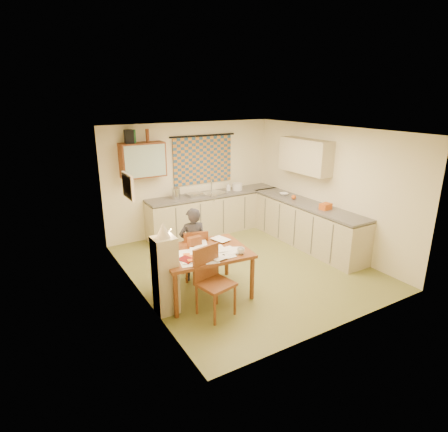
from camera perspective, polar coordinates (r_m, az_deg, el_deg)
floor at (r=7.09m, az=3.21°, el=-7.73°), size 4.00×4.50×0.02m
ceiling at (r=6.41m, az=3.62°, el=13.02°), size 4.00×4.50×0.02m
wall_back at (r=8.55m, az=-5.10°, el=5.69°), size 4.00×0.02×2.50m
wall_front at (r=5.03m, az=17.93°, el=-4.08°), size 4.00×0.02×2.50m
wall_left at (r=5.80m, az=-13.32°, el=-0.71°), size 0.02×4.50×2.50m
wall_right at (r=7.90m, az=15.63°, el=4.08°), size 0.02×4.50×2.50m
window_blind at (r=8.57m, az=-3.23°, el=8.49°), size 1.45×0.03×1.05m
curtain_rod at (r=8.47m, az=-3.23°, el=12.14°), size 1.60×0.04×0.04m
wall_cabinet at (r=7.86m, az=-12.29°, el=8.35°), size 0.90×0.34×0.70m
wall_cabinet_glass at (r=7.70m, az=-11.87°, el=8.19°), size 0.84×0.02×0.64m
upper_cabinet_right at (r=8.05m, az=12.27°, el=8.94°), size 0.34×1.30×0.70m
framed_print at (r=6.06m, az=-14.42°, el=4.44°), size 0.04×0.50×0.40m
print_canvas at (r=6.07m, az=-14.20°, el=4.47°), size 0.01×0.42×0.32m
counter_back at (r=8.71m, az=-1.10°, el=0.56°), size 3.30×0.62×0.92m
counter_right at (r=8.09m, az=12.34°, el=-1.26°), size 0.62×2.95×0.92m
stove at (r=7.36m, az=18.39°, el=-4.02°), size 0.54×0.54×0.84m
sink at (r=8.55m, az=-1.56°, el=3.22°), size 0.68×0.62×0.10m
tap at (r=8.68m, az=-1.91°, el=4.66°), size 0.03×0.03×0.28m
dish_rack at (r=8.32m, az=-4.50°, el=3.24°), size 0.36×0.31×0.06m
kettle at (r=8.12m, az=-7.34°, el=3.43°), size 0.19×0.19×0.24m
mixing_bowl at (r=8.84m, az=2.03°, el=4.50°), size 0.25×0.25×0.16m
soap_bottle at (r=8.76m, az=0.64°, el=4.50°), size 0.13×0.13×0.19m
bowl at (r=8.49m, az=9.11°, el=3.32°), size 0.29×0.29×0.05m
orange_bag at (r=7.58m, az=15.22°, el=1.41°), size 0.24×0.19×0.12m
fruit_orange at (r=8.17m, az=10.57°, el=2.85°), size 0.10×0.10×0.10m
speaker at (r=7.72m, az=-14.29°, el=11.65°), size 0.18×0.22×0.26m
bottle_green at (r=7.75m, az=-13.54°, el=11.73°), size 0.09×0.09×0.26m
bottle_brown at (r=7.84m, az=-11.60°, el=11.92°), size 0.08×0.08×0.26m
dining_table at (r=6.01m, az=-3.07°, el=-8.56°), size 1.45×1.15×0.75m
chair_far at (r=6.57m, az=-4.45°, el=-7.11°), size 0.51×0.51×0.91m
chair_near at (r=5.52m, az=-1.41°, el=-11.87°), size 0.55×0.55×1.01m
person at (r=6.37m, az=-4.73°, el=-4.35°), size 0.59×0.49×1.29m
shelf_stand at (r=5.51m, az=-8.91°, el=-8.95°), size 0.32×0.30×1.18m
lampshade at (r=5.23m, az=-9.28°, el=-2.12°), size 0.20×0.20×0.22m
letter_rack at (r=6.00m, az=-4.50°, el=-3.90°), size 0.23×0.12×0.16m
mug at (r=5.73m, az=2.57°, el=-5.32°), size 0.18×0.18×0.10m
magazine at (r=5.48m, az=-6.43°, el=-6.98°), size 0.34×0.37×0.02m
book at (r=5.62m, az=-6.21°, el=-6.30°), size 0.36×0.39×0.02m
orange_box at (r=5.47m, az=-4.93°, el=-6.86°), size 0.13×0.10×0.04m
eyeglasses at (r=5.65m, az=-0.50°, el=-6.08°), size 0.13×0.05×0.02m
candle_holder at (r=5.68m, az=-8.17°, el=-5.25°), size 0.07×0.07×0.18m
candle at (r=5.60m, az=-8.25°, el=-3.36°), size 0.03×0.03×0.22m
candle_flame at (r=5.60m, az=-8.11°, el=-2.02°), size 0.02×0.02×0.02m
papers at (r=5.74m, az=-2.58°, el=-5.62°), size 1.19×0.95×0.03m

